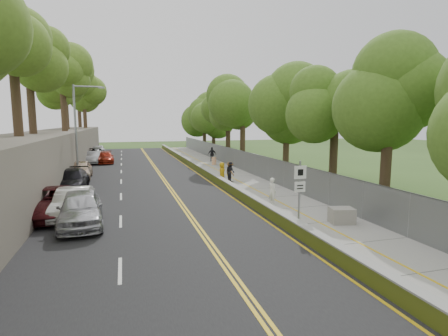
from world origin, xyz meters
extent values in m
plane|color=#33511E|center=(0.00, 0.00, 0.00)|extent=(140.00, 140.00, 0.00)
cube|color=black|center=(-5.40, 15.00, 0.02)|extent=(11.20, 66.00, 0.04)
cube|color=gray|center=(2.55, 15.00, 0.03)|extent=(4.20, 66.00, 0.05)
cube|color=#A7C81C|center=(0.25, 15.00, 0.30)|extent=(0.42, 66.00, 0.60)
cube|color=#595147|center=(-13.50, 15.00, 2.00)|extent=(5.00, 66.00, 4.00)
cube|color=slate|center=(4.65, 15.00, 1.00)|extent=(0.04, 66.00, 2.00)
cylinder|color=gray|center=(-10.70, 14.00, 4.00)|extent=(0.18, 0.18, 8.00)
cylinder|color=gray|center=(-9.60, 14.00, 7.85)|extent=(2.30, 0.13, 0.13)
cube|color=gray|center=(-8.52, 14.00, 7.80)|extent=(0.50, 0.22, 0.14)
cylinder|color=gray|center=(1.05, -3.00, 1.60)|extent=(0.09, 0.09, 3.10)
cube|color=white|center=(1.05, -3.03, 2.60)|extent=(0.62, 0.04, 0.62)
cube|color=white|center=(1.05, -3.03, 1.90)|extent=(0.56, 0.04, 0.50)
cylinder|color=orange|center=(3.00, 20.70, 0.48)|extent=(0.52, 0.52, 0.86)
cube|color=gray|center=(3.20, -3.35, 0.43)|extent=(1.28, 1.06, 0.75)
imported|color=#ABABB0|center=(-9.00, -0.19, 0.88)|extent=(2.32, 5.04, 1.67)
imported|color=white|center=(-9.55, 1.56, 0.79)|extent=(1.85, 4.62, 1.49)
imported|color=#50181B|center=(-10.60, 1.95, 0.79)|extent=(2.54, 5.41, 1.50)
imported|color=black|center=(-10.60, 9.05, 0.80)|extent=(2.22, 5.28, 1.52)
imported|color=#C0A88B|center=(-10.60, 14.53, 0.83)|extent=(1.92, 4.65, 1.58)
imported|color=#A6A8AC|center=(-10.27, 25.81, 0.76)|extent=(1.89, 4.49, 1.44)
imported|color=black|center=(-10.60, 28.82, 0.83)|extent=(3.02, 5.84, 1.57)
imported|color=maroon|center=(-9.00, 25.89, 0.70)|extent=(2.10, 4.65, 1.32)
imported|color=silver|center=(-10.30, 34.67, 0.84)|extent=(2.03, 4.75, 1.60)
imported|color=#BF8F11|center=(0.75, 9.46, 0.86)|extent=(0.80, 0.93, 1.62)
imported|color=white|center=(1.45, 1.00, 0.87)|extent=(0.50, 0.66, 1.64)
imported|color=black|center=(1.45, 9.38, 0.87)|extent=(0.77, 0.90, 1.64)
imported|color=brown|center=(1.45, 9.49, 0.87)|extent=(0.83, 1.16, 1.63)
imported|color=black|center=(3.62, 24.03, 0.93)|extent=(1.10, 0.65, 1.75)
camera|label=1|loc=(-6.95, -17.67, 5.00)|focal=28.00mm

